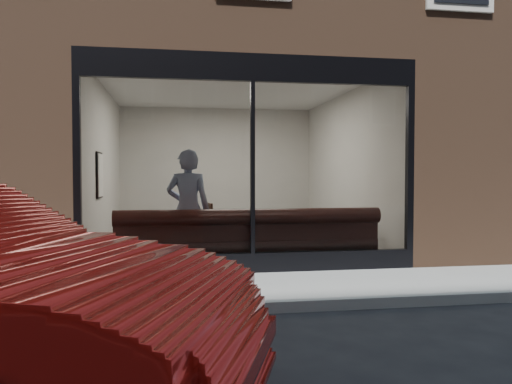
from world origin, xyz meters
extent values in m
plane|color=black|center=(0.00, 0.00, 0.00)|extent=(120.00, 120.00, 0.00)
cube|color=gray|center=(0.00, 1.00, 0.01)|extent=(40.00, 2.00, 0.01)
cube|color=gray|center=(0.00, -0.05, 0.06)|extent=(40.00, 0.10, 0.12)
cube|color=brown|center=(-3.75, 8.00, 1.60)|extent=(2.50, 12.00, 3.20)
cube|color=brown|center=(3.75, 8.00, 1.60)|extent=(2.50, 12.00, 3.20)
cube|color=brown|center=(0.00, 11.00, 1.60)|extent=(5.00, 6.00, 3.20)
plane|color=#2D2D30|center=(0.00, 5.00, 0.02)|extent=(6.00, 6.00, 0.00)
plane|color=white|center=(0.00, 5.00, 3.19)|extent=(6.00, 6.00, 0.00)
plane|color=beige|center=(0.00, 7.99, 1.60)|extent=(5.00, 0.00, 5.00)
plane|color=beige|center=(-2.49, 5.00, 1.60)|extent=(0.00, 6.00, 6.00)
plane|color=beige|center=(2.49, 5.00, 1.60)|extent=(0.00, 6.00, 6.00)
cube|color=black|center=(0.00, 2.05, 0.15)|extent=(5.00, 0.10, 0.30)
cube|color=black|center=(0.00, 2.05, 3.00)|extent=(5.00, 0.10, 0.40)
cube|color=black|center=(0.00, 2.05, 1.55)|extent=(0.06, 0.10, 2.50)
plane|color=white|center=(0.00, 2.02, 1.55)|extent=(4.80, 0.00, 4.80)
cube|color=#331212|center=(0.00, 2.45, 0.23)|extent=(4.00, 0.55, 0.45)
imported|color=#8E9FC3|center=(-0.92, 2.62, 0.92)|extent=(0.73, 0.55, 1.84)
cube|color=black|center=(-0.79, 3.74, 0.74)|extent=(0.79, 0.79, 0.04)
cube|color=black|center=(1.81, 3.43, 0.74)|extent=(0.65, 0.65, 0.04)
cube|color=black|center=(-0.72, 3.61, 0.24)|extent=(0.50, 0.50, 0.04)
cube|color=white|center=(-2.45, 4.25, 1.44)|extent=(0.02, 0.58, 0.78)
camera|label=1|loc=(-1.14, -5.14, 1.45)|focal=35.00mm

